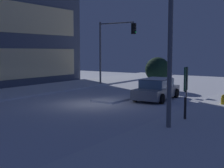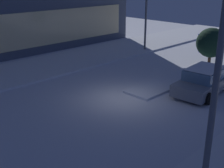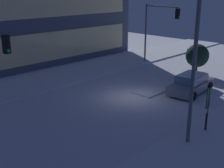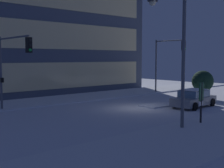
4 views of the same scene
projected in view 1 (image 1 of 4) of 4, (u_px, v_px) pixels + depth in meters
name	position (u px, v px, depth m)	size (l,w,h in m)	color
ground	(92.00, 104.00, 19.67)	(52.00, 52.00, 0.00)	silver
curb_strip_far	(10.00, 93.00, 24.28)	(52.00, 5.20, 0.14)	silver
median_strip	(136.00, 94.00, 23.74)	(9.00, 1.80, 0.14)	silver
car_near	(157.00, 89.00, 21.48)	(4.77, 2.38, 1.49)	slate
traffic_light_corner_far_right	(114.00, 41.00, 29.77)	(0.32, 4.22, 6.24)	#565960
street_lamp_arched	(155.00, 9.00, 13.07)	(0.56, 2.82, 7.96)	#565960
fire_hydrant	(223.00, 101.00, 18.79)	(0.48, 0.26, 0.74)	gold
parking_info_sign	(186.00, 87.00, 14.57)	(0.55, 0.13, 2.62)	black
decorated_tree_median	(158.00, 70.00, 27.01)	(2.17, 2.19, 2.85)	#473323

